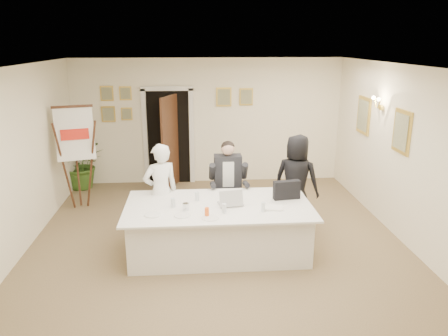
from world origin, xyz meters
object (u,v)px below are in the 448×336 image
seated_man (228,183)px  flip_chart (77,163)px  laptop (230,196)px  paper_stack (273,208)px  standing_woman (296,180)px  steel_jug (186,207)px  potted_palm (82,164)px  laptop_bag (287,190)px  standing_man (161,192)px  oj_glass (207,212)px  conference_table (218,228)px

seated_man → flip_chart: (-2.80, 0.92, 0.16)m
seated_man → laptop: 1.12m
laptop → paper_stack: bearing=-30.6°
standing_woman → steel_jug: 2.25m
potted_palm → laptop: 4.45m
standing_woman → laptop_bag: 0.89m
laptop → laptop_bag: 0.91m
standing_man → oj_glass: bearing=100.4°
flip_chart → steel_jug: size_ratio=17.99×
standing_man → standing_woman: 2.36m
steel_jug → standing_woman: bearing=31.6°
standing_woman → potted_palm: bearing=0.1°
laptop → laptop_bag: bearing=1.1°
conference_table → oj_glass: size_ratio=21.56×
conference_table → laptop_bag: laptop_bag is taller
seated_man → laptop_bag: seated_man is taller
standing_woman → steel_jug: standing_woman is taller
flip_chart → potted_palm: size_ratio=1.80×
laptop_bag → potted_palm: bearing=132.7°
laptop → steel_jug: laptop is taller
flip_chart → standing_woman: (3.99, -1.05, -0.10)m
seated_man → laptop_bag: size_ratio=3.61×
flip_chart → paper_stack: (3.35, -2.26, -0.12)m
paper_stack → flip_chart: bearing=146.0°
flip_chart → steel_jug: 3.04m
standing_man → seated_man: bearing=-179.3°
oj_glass → steel_jug: (-0.30, 0.25, -0.01)m
oj_glass → seated_man: bearing=74.5°
conference_table → flip_chart: bearing=141.5°
laptop_bag → steel_jug: size_ratio=3.80×
laptop → conference_table: bearing=172.2°
conference_table → laptop: bearing=2.0°
seated_man → steel_jug: (-0.73, -1.30, 0.07)m
flip_chart → paper_stack: bearing=-34.0°
steel_jug → seated_man: bearing=60.7°
flip_chart → potted_palm: 1.32m
potted_palm → oj_glass: size_ratio=8.46×
conference_table → standing_man: standing_man is taller
flip_chart → standing_man: bearing=-41.0°
standing_man → laptop_bag: bearing=144.2°
seated_man → flip_chart: 2.96m
laptop_bag → laptop: bearing=-177.7°
conference_table → seated_man: bearing=77.8°
flip_chart → steel_jug: flip_chart is taller
paper_stack → seated_man: bearing=112.3°
conference_table → standing_woman: bearing=34.7°
conference_table → flip_chart: (-2.56, 2.04, 0.52)m
potted_palm → laptop_bag: size_ratio=2.63×
standing_woman → flip_chart: bearing=13.9°
flip_chart → standing_woman: 4.12m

